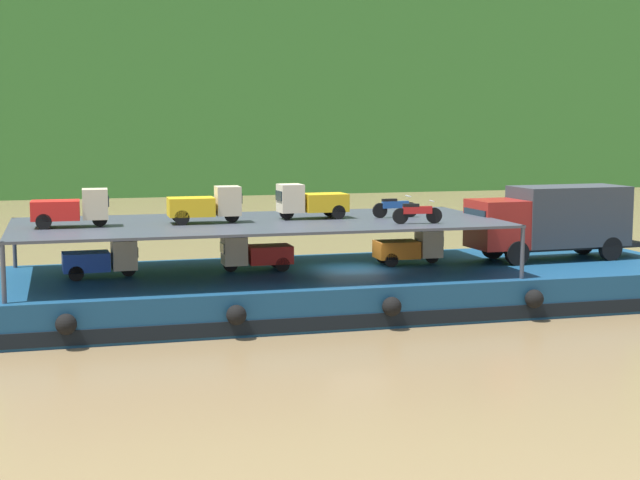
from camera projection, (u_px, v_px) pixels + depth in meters
ground_plane at (353, 306)px, 37.68m from camera, size 400.00×400.00×0.00m
cargo_barge at (353, 288)px, 37.56m from camera, size 27.68×9.30×1.50m
covered_lorry at (552, 220)px, 39.83m from camera, size 7.93×2.59×3.10m
cargo_rack at (259, 223)px, 36.26m from camera, size 18.48×7.95×2.00m
mini_truck_lower_stern at (101, 259)px, 35.32m from camera, size 2.78×1.28×1.38m
mini_truck_lower_aft at (255, 253)px, 36.96m from camera, size 2.75×1.22×1.38m
mini_truck_lower_mid at (410, 247)px, 38.63m from camera, size 2.75×1.22×1.38m
mini_truck_upper_stern at (72, 208)px, 34.21m from camera, size 2.77×1.24×1.38m
mini_truck_upper_mid at (206, 205)px, 35.56m from camera, size 2.75×1.22×1.38m
mini_truck_upper_fore at (311, 201)px, 37.19m from camera, size 2.78×1.27×1.38m
motorcycle_upper_port at (417, 212)px, 35.37m from camera, size 1.90×0.55×0.87m
motorcycle_upper_centre at (395, 207)px, 37.64m from camera, size 1.90×0.55×0.87m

